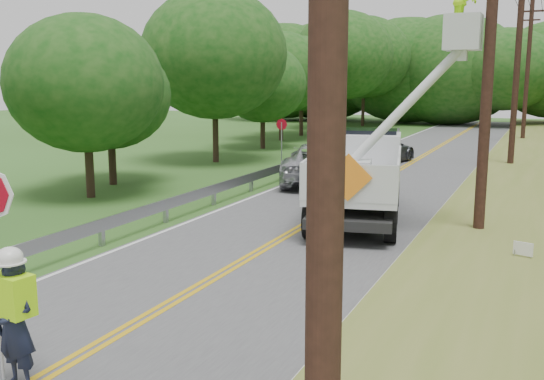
% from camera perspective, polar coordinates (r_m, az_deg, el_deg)
% --- Properties ---
extents(ground, '(140.00, 140.00, 0.00)m').
position_cam_1_polar(ground, '(11.49, -12.76, -12.27)').
color(ground, '#2E521D').
rests_on(ground, ground).
extents(road, '(7.20, 96.00, 0.03)m').
position_cam_1_polar(road, '(23.73, 8.01, -0.43)').
color(road, '#4A4A4C').
rests_on(road, ground).
extents(guardrail, '(0.18, 48.00, 0.77)m').
position_cam_1_polar(guardrail, '(25.86, 0.05, 1.76)').
color(guardrail, '#95969C').
rests_on(guardrail, ground).
extents(utility_poles, '(1.60, 43.30, 10.00)m').
position_cam_1_polar(utility_poles, '(25.47, 21.40, 11.59)').
color(utility_poles, black).
rests_on(utility_poles, ground).
extents(treeline_left, '(9.67, 57.40, 10.69)m').
position_cam_1_polar(treeline_left, '(45.01, 2.26, 11.89)').
color(treeline_left, '#332319').
rests_on(treeline_left, ground).
extents(treeline_horizon, '(57.59, 14.97, 11.14)m').
position_cam_1_polar(treeline_horizon, '(65.07, 18.32, 10.70)').
color(treeline_horizon, '#104410').
rests_on(treeline_horizon, ground).
extents(flagger, '(1.20, 0.56, 3.16)m').
position_cam_1_polar(flagger, '(9.34, -23.19, -10.69)').
color(flagger, '#191E33').
rests_on(flagger, road).
extents(bucket_truck, '(5.57, 7.92, 7.29)m').
position_cam_1_polar(bucket_truck, '(20.23, 8.91, 2.38)').
color(bucket_truck, black).
rests_on(bucket_truck, road).
extents(suv_silver, '(4.51, 6.80, 1.73)m').
position_cam_1_polar(suv_silver, '(26.21, 4.52, 2.58)').
color(suv_silver, '#AEAFB5').
rests_on(suv_silver, road).
extents(suv_darkgrey, '(3.01, 5.37, 1.47)m').
position_cam_1_polar(suv_darkgrey, '(33.00, 10.30, 3.78)').
color(suv_darkgrey, '#383C41').
rests_on(suv_darkgrey, road).
extents(stop_sign_permanent, '(0.55, 0.07, 2.60)m').
position_cam_1_polar(stop_sign_permanent, '(29.14, 0.91, 5.04)').
color(stop_sign_permanent, '#95969C').
rests_on(stop_sign_permanent, ground).
extents(yard_sign, '(0.44, 0.15, 0.65)m').
position_cam_1_polar(yard_sign, '(15.34, 22.59, -5.24)').
color(yard_sign, white).
rests_on(yard_sign, ground).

